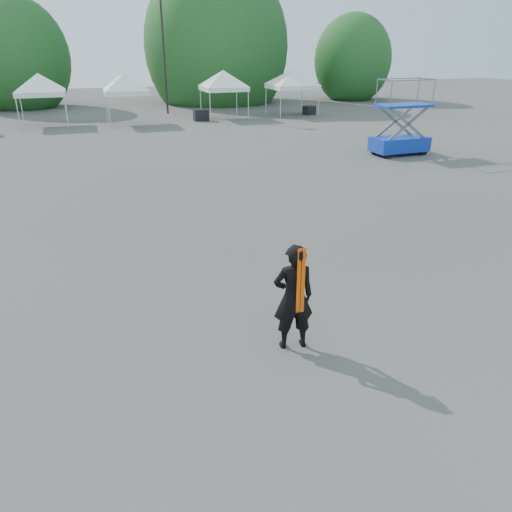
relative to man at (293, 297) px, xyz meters
name	(u,v)px	position (x,y,z in m)	size (l,w,h in m)	color
ground	(291,299)	(0.68, 1.66, -0.99)	(120.00, 120.00, 0.00)	#474442
light_pole_east	(163,37)	(3.68, 33.66, 4.53)	(0.60, 0.25, 9.80)	black
tree_mid_w	(16,59)	(-7.32, 41.66, 2.94)	(4.16, 4.16, 6.33)	#382314
tree_mid_e	(216,47)	(9.68, 40.66, 3.85)	(5.12, 5.12, 7.79)	#382314
tree_far_e	(353,60)	(22.68, 38.66, 2.64)	(3.84, 3.84, 5.84)	#382314
tent_d	(38,77)	(-5.20, 29.85, 2.07)	(4.31, 4.31, 3.88)	silver
tent_e	(125,77)	(0.16, 28.74, 2.07)	(3.99, 3.99, 3.88)	silver
tent_f	(223,74)	(7.15, 29.57, 2.07)	(4.27, 4.27, 3.88)	silver
tent_g	(292,73)	(12.47, 29.42, 2.07)	(4.61, 4.61, 3.88)	silver
man	(293,297)	(0.00, 0.00, 0.00)	(0.78, 0.57, 1.97)	black
scissor_lift	(402,117)	(11.66, 13.97, 0.80)	(2.79, 1.47, 3.54)	#0C44A8
crate_mid	(201,115)	(5.20, 28.75, -0.60)	(1.00, 0.78, 0.78)	black
crate_east	(309,110)	(13.87, 29.24, -0.66)	(0.84, 0.65, 0.65)	black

